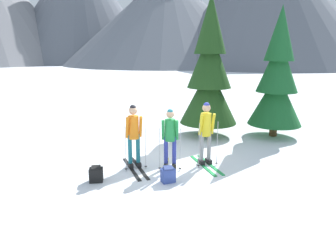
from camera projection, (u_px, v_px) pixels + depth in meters
ground_plane at (164, 165)px, 8.83m from camera, size 400.00×400.00×0.00m
skier_in_orange at (134, 134)px, 8.43m from camera, size 0.66×1.77×1.73m
skier_in_green at (170, 136)px, 8.42m from camera, size 0.63×1.74×1.63m
skier_in_yellow at (206, 131)px, 8.67m from camera, size 0.60×1.67×1.76m
pine_tree_near at (277, 79)px, 11.32m from camera, size 1.91×1.91×4.62m
pine_tree_mid at (209, 73)px, 11.38m from camera, size 2.08×2.08×5.03m
backpack_on_snow_front at (168, 175)px, 7.67m from camera, size 0.37×0.30×0.38m
backpack_on_snow_beside at (96, 174)px, 7.70m from camera, size 0.33×0.28×0.38m
mountain_ridge_distant at (103, 2)px, 66.60m from camera, size 99.24×61.62×29.12m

